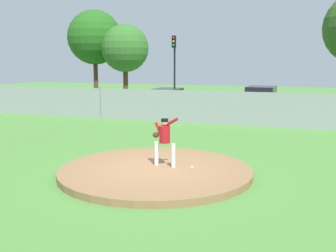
{
  "coord_description": "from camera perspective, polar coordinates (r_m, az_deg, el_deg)",
  "views": [
    {
      "loc": [
        4.1,
        -10.51,
        3.26
      ],
      "look_at": [
        -0.47,
        2.45,
        1.05
      ],
      "focal_mm": 42.14,
      "sensor_mm": 36.0,
      "label": 1
    }
  ],
  "objects": [
    {
      "name": "parked_car_champagne",
      "position": [
        25.56,
        13.28,
        3.47
      ],
      "size": [
        1.99,
        4.22,
        1.8
      ],
      "color": "tan",
      "rests_on": "ground_plane"
    },
    {
      "name": "tree_bushy_near",
      "position": [
        37.1,
        -6.22,
        11.09
      ],
      "size": [
        4.36,
        4.36,
        6.77
      ],
      "color": "#4C331E",
      "rests_on": "ground_plane"
    },
    {
      "name": "traffic_light_near",
      "position": [
        30.79,
        0.91,
        9.75
      ],
      "size": [
        0.28,
        0.46,
        5.31
      ],
      "color": "black",
      "rests_on": "ground_plane"
    },
    {
      "name": "pitchers_mound",
      "position": [
        11.72,
        -1.81,
        -6.54
      ],
      "size": [
        5.67,
        5.67,
        0.19
      ],
      "primitive_type": "cylinder",
      "color": "olive",
      "rests_on": "ground_plane"
    },
    {
      "name": "ground_plane",
      "position": [
        17.32,
        5.39,
        -1.76
      ],
      "size": [
        80.0,
        80.0,
        0.0
      ],
      "primitive_type": "plane",
      "color": "#4C8438"
    },
    {
      "name": "parked_car_burgundy",
      "position": [
        26.33,
        -0.14,
        3.67
      ],
      "size": [
        1.94,
        4.39,
        1.58
      ],
      "color": "maroon",
      "rests_on": "ground_plane"
    },
    {
      "name": "asphalt_strip",
      "position": [
        25.55,
        10.04,
        1.66
      ],
      "size": [
        44.0,
        7.0,
        0.01
      ],
      "primitive_type": "cube",
      "color": "#2B2B2D",
      "rests_on": "ground_plane"
    },
    {
      "name": "pitcher_youth",
      "position": [
        11.68,
        -0.54,
        -1.62
      ],
      "size": [
        0.83,
        0.32,
        1.5
      ],
      "color": "silver",
      "rests_on": "pitchers_mound"
    },
    {
      "name": "tree_broad_left",
      "position": [
        39.34,
        -10.56,
        12.47
      ],
      "size": [
        5.18,
        5.18,
        8.27
      ],
      "color": "#4C331E",
      "rests_on": "ground_plane"
    },
    {
      "name": "chainlink_fence",
      "position": [
        21.05,
        8.08,
        2.58
      ],
      "size": [
        36.81,
        0.07,
        1.88
      ],
      "color": "gray",
      "rests_on": "ground_plane"
    },
    {
      "name": "traffic_cone_orange",
      "position": [
        27.92,
        -7.68,
        2.88
      ],
      "size": [
        0.4,
        0.4,
        0.55
      ],
      "color": "orange",
      "rests_on": "asphalt_strip"
    },
    {
      "name": "baseball",
      "position": [
        11.65,
        3.49,
        -5.96
      ],
      "size": [
        0.07,
        0.07,
        0.07
      ],
      "primitive_type": "sphere",
      "color": "white",
      "rests_on": "pitchers_mound"
    }
  ]
}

